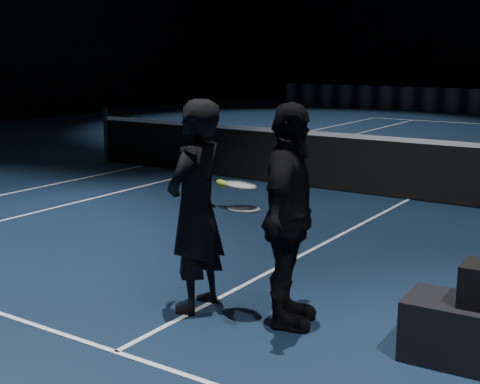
# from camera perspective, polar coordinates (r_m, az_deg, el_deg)

# --- Properties ---
(floor) EXTENTS (36.00, 36.00, 0.00)m
(floor) POSITION_cam_1_polar(r_m,az_deg,el_deg) (10.59, 14.20, -0.64)
(floor) COLOR #0D1C31
(floor) RESTS_ON ground
(court_lines) EXTENTS (10.98, 23.78, 0.01)m
(court_lines) POSITION_cam_1_polar(r_m,az_deg,el_deg) (10.59, 14.20, -0.62)
(court_lines) COLOR white
(court_lines) RESTS_ON floor
(net_post_left) EXTENTS (0.10, 0.10, 1.10)m
(net_post_left) POSITION_cam_1_polar(r_m,az_deg,el_deg) (13.94, -11.33, 4.73)
(net_post_left) COLOR black
(net_post_left) RESTS_ON floor
(net_mesh) EXTENTS (12.80, 0.02, 0.86)m
(net_mesh) POSITION_cam_1_polar(r_m,az_deg,el_deg) (10.51, 14.33, 1.76)
(net_mesh) COLOR black
(net_mesh) RESTS_ON floor
(net_tape) EXTENTS (12.80, 0.03, 0.07)m
(net_tape) POSITION_cam_1_polar(r_m,az_deg,el_deg) (10.44, 14.46, 4.27)
(net_tape) COLOR white
(net_tape) RESTS_ON net_mesh
(player_a) EXTENTS (0.50, 0.71, 1.85)m
(player_a) POSITION_cam_1_polar(r_m,az_deg,el_deg) (5.75, -3.81, -1.27)
(player_a) COLOR black
(player_a) RESTS_ON floor
(player_b) EXTENTS (0.76, 1.17, 1.85)m
(player_b) POSITION_cam_1_polar(r_m,az_deg,el_deg) (5.41, 4.16, -2.11)
(player_b) COLOR black
(player_b) RESTS_ON floor
(racket_lower) EXTENTS (0.71, 0.33, 0.03)m
(racket_lower) POSITION_cam_1_polar(r_m,az_deg,el_deg) (5.56, 0.29, -1.46)
(racket_lower) COLOR black
(racket_lower) RESTS_ON player_a
(racket_upper) EXTENTS (0.71, 0.37, 0.10)m
(racket_upper) POSITION_cam_1_polar(r_m,az_deg,el_deg) (5.57, -0.01, 0.56)
(racket_upper) COLOR black
(racket_upper) RESTS_ON player_b
(tennis_balls) EXTENTS (0.12, 0.10, 0.12)m
(tennis_balls) POSITION_cam_1_polar(r_m,az_deg,el_deg) (5.60, -1.51, 0.86)
(tennis_balls) COLOR #B2DD2E
(tennis_balls) RESTS_ON racket_upper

